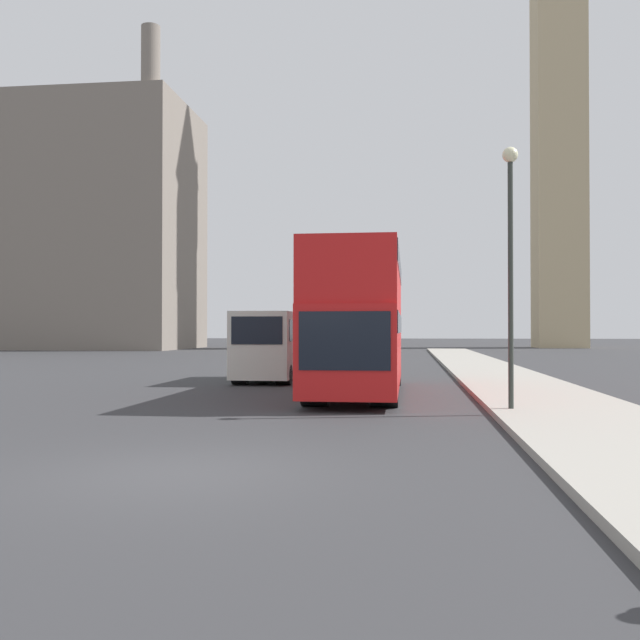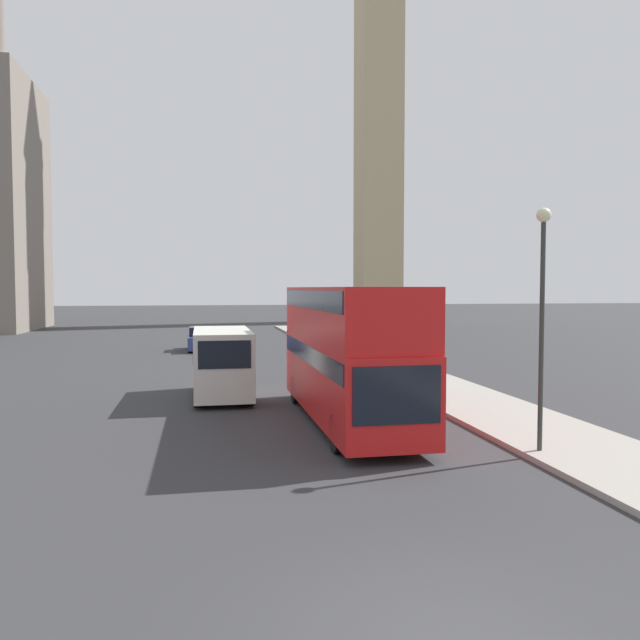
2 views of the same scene
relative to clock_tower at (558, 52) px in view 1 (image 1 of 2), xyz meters
name	(u,v)px [view 1 (image 1 of 2)]	position (x,y,z in m)	size (l,w,h in m)	color
ground_plane	(178,473)	(-19.53, -70.55, -32.29)	(300.00, 300.00, 0.00)	#333335
clock_tower	(558,52)	(0.00, 0.00, 0.00)	(5.61, 5.78, 62.99)	tan
building_block_distant	(89,228)	(-49.24, -9.62, -19.72)	(20.94, 14.84, 30.52)	slate
red_double_decker_bus	(359,316)	(-17.87, -58.41, -29.93)	(2.48, 10.14, 4.24)	red
white_van	(271,345)	(-21.58, -53.35, -30.90)	(2.15, 5.29, 2.62)	silver
street_lamp	(510,238)	(-14.05, -63.20, -28.21)	(0.36, 0.36, 6.04)	#2D332D
parked_sedan	(316,349)	(-22.30, -34.50, -31.58)	(1.84, 4.32, 1.60)	navy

